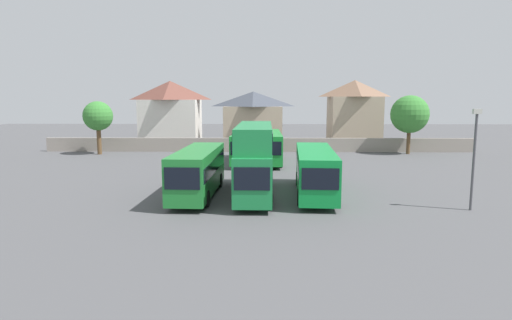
{
  "coord_description": "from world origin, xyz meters",
  "views": [
    {
      "loc": [
        0.57,
        -30.57,
        6.92
      ],
      "look_at": [
        0.0,
        3.0,
        2.14
      ],
      "focal_mm": 30.36,
      "sensor_mm": 36.0,
      "label": 1
    }
  ],
  "objects_px": {
    "bus_5": "(269,146)",
    "lamp_post_lot_edge": "(474,153)",
    "house_terrace_left": "(171,112)",
    "tree_behind_wall": "(98,116)",
    "bus_4": "(245,145)",
    "bus_1": "(198,170)",
    "bus_3": "(315,169)",
    "house_terrace_centre": "(253,118)",
    "house_terrace_right": "(354,112)",
    "tree_left_of_lot": "(410,114)",
    "bus_2": "(255,156)"
  },
  "relations": [
    {
      "from": "bus_5",
      "to": "lamp_post_lot_edge",
      "type": "distance_m",
      "value": 23.51
    },
    {
      "from": "house_terrace_left",
      "to": "lamp_post_lot_edge",
      "type": "relative_size",
      "value": 1.52
    },
    {
      "from": "tree_behind_wall",
      "to": "lamp_post_lot_edge",
      "type": "xyz_separation_m",
      "value": [
        33.47,
        -26.8,
        -1.13
      ]
    },
    {
      "from": "bus_4",
      "to": "bus_1",
      "type": "bearing_deg",
      "value": -7.72
    },
    {
      "from": "bus_3",
      "to": "tree_behind_wall",
      "type": "height_order",
      "value": "tree_behind_wall"
    },
    {
      "from": "house_terrace_centre",
      "to": "house_terrace_right",
      "type": "bearing_deg",
      "value": -0.36
    },
    {
      "from": "bus_4",
      "to": "lamp_post_lot_edge",
      "type": "relative_size",
      "value": 1.74
    },
    {
      "from": "bus_3",
      "to": "house_terrace_centre",
      "type": "height_order",
      "value": "house_terrace_centre"
    },
    {
      "from": "house_terrace_right",
      "to": "lamp_post_lot_edge",
      "type": "bearing_deg",
      "value": -90.71
    },
    {
      "from": "bus_1",
      "to": "tree_left_of_lot",
      "type": "xyz_separation_m",
      "value": [
        22.87,
        24.12,
        3.05
      ]
    },
    {
      "from": "bus_2",
      "to": "house_terrace_left",
      "type": "xyz_separation_m",
      "value": [
        -13.42,
        35.23,
        2.01
      ]
    },
    {
      "from": "bus_1",
      "to": "bus_5",
      "type": "distance_m",
      "value": 17.06
    },
    {
      "from": "house_terrace_left",
      "to": "house_terrace_centre",
      "type": "relative_size",
      "value": 1.08
    },
    {
      "from": "bus_4",
      "to": "lamp_post_lot_edge",
      "type": "xyz_separation_m",
      "value": [
        14.91,
        -20.09,
        1.72
      ]
    },
    {
      "from": "house_terrace_left",
      "to": "lamp_post_lot_edge",
      "type": "distance_m",
      "value": 47.47
    },
    {
      "from": "bus_5",
      "to": "tree_left_of_lot",
      "type": "distance_m",
      "value": 19.55
    },
    {
      "from": "bus_4",
      "to": "house_terrace_left",
      "type": "bearing_deg",
      "value": -145.77
    },
    {
      "from": "bus_1",
      "to": "tree_behind_wall",
      "type": "bearing_deg",
      "value": -143.54
    },
    {
      "from": "house_terrace_centre",
      "to": "tree_behind_wall",
      "type": "bearing_deg",
      "value": -149.26
    },
    {
      "from": "bus_5",
      "to": "house_terrace_left",
      "type": "xyz_separation_m",
      "value": [
        -14.64,
        19.1,
        2.98
      ]
    },
    {
      "from": "tree_behind_wall",
      "to": "house_terrace_left",
      "type": "bearing_deg",
      "value": 62.16
    },
    {
      "from": "bus_2",
      "to": "bus_3",
      "type": "height_order",
      "value": "bus_2"
    },
    {
      "from": "house_terrace_centre",
      "to": "bus_1",
      "type": "bearing_deg",
      "value": -95.2
    },
    {
      "from": "bus_5",
      "to": "house_terrace_right",
      "type": "relative_size",
      "value": 1.12
    },
    {
      "from": "bus_3",
      "to": "lamp_post_lot_edge",
      "type": "height_order",
      "value": "lamp_post_lot_edge"
    },
    {
      "from": "house_terrace_centre",
      "to": "tree_left_of_lot",
      "type": "relative_size",
      "value": 1.21
    },
    {
      "from": "house_terrace_right",
      "to": "bus_4",
      "type": "bearing_deg",
      "value": -130.68
    },
    {
      "from": "tree_left_of_lot",
      "to": "house_terrace_right",
      "type": "bearing_deg",
      "value": 115.14
    },
    {
      "from": "bus_1",
      "to": "bus_5",
      "type": "height_order",
      "value": "bus_1"
    },
    {
      "from": "house_terrace_centre",
      "to": "bus_3",
      "type": "bearing_deg",
      "value": -81.2
    },
    {
      "from": "bus_5",
      "to": "house_terrace_left",
      "type": "relative_size",
      "value": 1.12
    },
    {
      "from": "bus_5",
      "to": "house_terrace_centre",
      "type": "height_order",
      "value": "house_terrace_centre"
    },
    {
      "from": "bus_5",
      "to": "tree_left_of_lot",
      "type": "xyz_separation_m",
      "value": [
        17.63,
        7.88,
        3.07
      ]
    },
    {
      "from": "bus_5",
      "to": "lamp_post_lot_edge",
      "type": "relative_size",
      "value": 1.7
    },
    {
      "from": "bus_4",
      "to": "tree_behind_wall",
      "type": "height_order",
      "value": "tree_behind_wall"
    },
    {
      "from": "tree_left_of_lot",
      "to": "lamp_post_lot_edge",
      "type": "relative_size",
      "value": 1.16
    },
    {
      "from": "bus_1",
      "to": "house_terrace_centre",
      "type": "height_order",
      "value": "house_terrace_centre"
    },
    {
      "from": "bus_5",
      "to": "house_terrace_right",
      "type": "height_order",
      "value": "house_terrace_right"
    },
    {
      "from": "bus_4",
      "to": "house_terrace_centre",
      "type": "bearing_deg",
      "value": -179.71
    },
    {
      "from": "tree_behind_wall",
      "to": "bus_3",
      "type": "bearing_deg",
      "value": -43.03
    },
    {
      "from": "house_terrace_right",
      "to": "house_terrace_left",
      "type": "bearing_deg",
      "value": 177.86
    },
    {
      "from": "house_terrace_left",
      "to": "tree_left_of_lot",
      "type": "xyz_separation_m",
      "value": [
        32.27,
        -11.22,
        0.09
      ]
    },
    {
      "from": "house_terrace_left",
      "to": "lamp_post_lot_edge",
      "type": "bearing_deg",
      "value": -55.3
    },
    {
      "from": "house_terrace_left",
      "to": "house_terrace_right",
      "type": "relative_size",
      "value": 0.99
    },
    {
      "from": "bus_2",
      "to": "bus_5",
      "type": "distance_m",
      "value": 16.2
    },
    {
      "from": "bus_4",
      "to": "house_terrace_left",
      "type": "relative_size",
      "value": 1.15
    },
    {
      "from": "tree_behind_wall",
      "to": "bus_1",
      "type": "bearing_deg",
      "value": -55.56
    },
    {
      "from": "bus_3",
      "to": "house_terrace_right",
      "type": "height_order",
      "value": "house_terrace_right"
    },
    {
      "from": "bus_1",
      "to": "lamp_post_lot_edge",
      "type": "bearing_deg",
      "value": 80.23
    },
    {
      "from": "bus_2",
      "to": "bus_3",
      "type": "bearing_deg",
      "value": 95.59
    }
  ]
}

